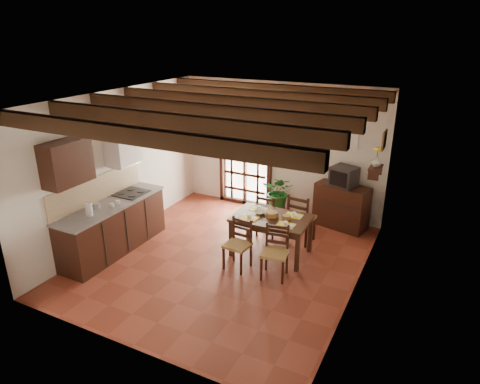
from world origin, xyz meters
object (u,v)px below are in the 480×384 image
Objects in this scene: crt_tv at (344,177)px; potted_plant at (279,191)px; chair_near_right at (275,261)px; pendant_lamp at (276,140)px; sideboard at (341,206)px; dining_table at (272,222)px; kitchen_counter at (113,226)px; chair_far_left at (268,222)px; chair_near_left at (238,253)px; chair_far_right at (301,227)px.

crt_tv is 0.29× the size of potted_plant.
pendant_lamp is (-0.35, 0.77, 1.80)m from chair_near_right.
crt_tv is at bearing -77.04° from sideboard.
sideboard is at bearing 69.00° from chair_near_right.
dining_table is at bearing -103.35° from sideboard.
kitchen_counter is 3.47m from potted_plant.
potted_plant is at bearing 108.14° from pendant_lamp.
pendant_lamp is (-0.83, -1.57, 1.63)m from sideboard.
chair_far_left is 1.56m from sideboard.
dining_table is at bearing -99.10° from crt_tv.
chair_near_left reaches higher than dining_table.
kitchen_counter is 2.63× the size of chair_far_left.
chair_far_right is at bearing 32.27° from kitchen_counter.
pendant_lamp is (0.32, 0.79, 1.81)m from chair_near_left.
dining_table is at bearing 69.76° from chair_near_left.
chair_far_right reaches higher than dining_table.
chair_far_left is 1.52× the size of crt_tv.
pendant_lamp is (0.49, -1.51, 1.51)m from potted_plant.
kitchen_counter is 2.14× the size of sideboard.
kitchen_counter is 2.99m from chair_near_right.
chair_far_right reaches higher than chair_near_left.
pendant_lamp reaches higher than kitchen_counter.
dining_table is 0.71× the size of potted_plant.
chair_far_right is at bearing -48.67° from potted_plant.
chair_near_left is at bearing -102.85° from sideboard.
chair_far_right is at bearing 64.03° from dining_table.
potted_plant is (-0.81, 0.92, 0.26)m from chair_far_right.
potted_plant is at bearing 52.69° from kitchen_counter.
pendant_lamp reaches higher than chair_far_right.
crt_tv reaches higher than chair_far_left.
chair_far_left is at bearing -126.76° from sideboard.
potted_plant is (2.11, 2.76, 0.10)m from kitchen_counter.
chair_far_left is (-0.35, 0.68, -0.36)m from dining_table.
chair_far_left is 0.81× the size of sideboard.
sideboard is (3.43, 2.83, -0.03)m from kitchen_counter.
pendant_lamp is at bearing 72.56° from chair_near_left.
chair_far_right is at bearing -104.53° from sideboard.
chair_near_right is 1.99m from pendant_lamp.
pendant_lamp reaches higher than potted_plant.
potted_plant is at bearing 100.79° from chair_near_right.
kitchen_counter is 1.66× the size of dining_table.
chair_near_left is at bearing -111.79° from pendant_lamp.
dining_table is 1.60× the size of pendant_lamp.
potted_plant is 2.19m from pendant_lamp.
sideboard is at bearing 2.72° from potted_plant.
sideboard is at bearing 62.25° from pendant_lamp.
crt_tv is (0.83, 1.67, 0.45)m from dining_table.
potted_plant is (-0.84, 2.29, 0.29)m from chair_near_right.
potted_plant reaches higher than kitchen_counter.
sideboard is (1.18, 1.00, 0.18)m from chair_far_left.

